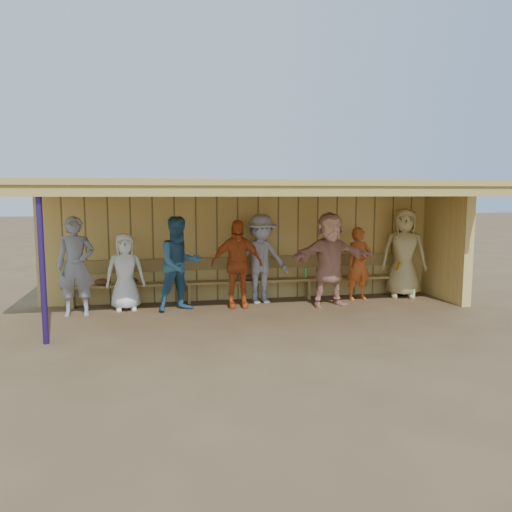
{
  "coord_description": "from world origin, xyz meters",
  "views": [
    {
      "loc": [
        -1.86,
        -9.25,
        2.27
      ],
      "look_at": [
        0.0,
        0.35,
        1.05
      ],
      "focal_mm": 35.0,
      "sensor_mm": 36.0,
      "label": 1
    }
  ],
  "objects_px": {
    "player_g": "(359,264)",
    "player_f": "(330,259)",
    "player_b": "(125,272)",
    "player_e": "(261,259)",
    "player_a": "(76,266)",
    "player_c": "(180,264)",
    "player_h": "(404,253)",
    "player_d": "(237,264)",
    "bench": "(249,276)"
  },
  "relations": [
    {
      "from": "player_a",
      "to": "player_h",
      "type": "distance_m",
      "value": 6.83
    },
    {
      "from": "player_c",
      "to": "player_g",
      "type": "distance_m",
      "value": 3.82
    },
    {
      "from": "player_d",
      "to": "player_a",
      "type": "bearing_deg",
      "value": -178.4
    },
    {
      "from": "player_a",
      "to": "player_d",
      "type": "bearing_deg",
      "value": 0.4
    },
    {
      "from": "player_a",
      "to": "player_f",
      "type": "xyz_separation_m",
      "value": [
        4.91,
        -0.11,
        0.02
      ]
    },
    {
      "from": "player_e",
      "to": "player_a",
      "type": "bearing_deg",
      "value": 175.63
    },
    {
      "from": "player_g",
      "to": "bench",
      "type": "height_order",
      "value": "player_g"
    },
    {
      "from": "player_g",
      "to": "player_f",
      "type": "bearing_deg",
      "value": -160.72
    },
    {
      "from": "player_d",
      "to": "player_e",
      "type": "relative_size",
      "value": 0.95
    },
    {
      "from": "player_g",
      "to": "player_h",
      "type": "height_order",
      "value": "player_h"
    },
    {
      "from": "player_d",
      "to": "player_h",
      "type": "bearing_deg",
      "value": 3.56
    },
    {
      "from": "player_c",
      "to": "player_h",
      "type": "bearing_deg",
      "value": -16.69
    },
    {
      "from": "player_f",
      "to": "player_g",
      "type": "distance_m",
      "value": 0.94
    },
    {
      "from": "player_f",
      "to": "player_h",
      "type": "distance_m",
      "value": 1.97
    },
    {
      "from": "player_f",
      "to": "player_a",
      "type": "bearing_deg",
      "value": 171.82
    },
    {
      "from": "player_g",
      "to": "bench",
      "type": "distance_m",
      "value": 2.37
    },
    {
      "from": "player_b",
      "to": "player_f",
      "type": "distance_m",
      "value": 4.07
    },
    {
      "from": "player_a",
      "to": "bench",
      "type": "relative_size",
      "value": 0.25
    },
    {
      "from": "player_b",
      "to": "player_f",
      "type": "xyz_separation_m",
      "value": [
        4.05,
        -0.4,
        0.2
      ]
    },
    {
      "from": "player_b",
      "to": "bench",
      "type": "bearing_deg",
      "value": 2.81
    },
    {
      "from": "player_e",
      "to": "player_g",
      "type": "relative_size",
      "value": 1.19
    },
    {
      "from": "player_c",
      "to": "player_b",
      "type": "bearing_deg",
      "value": 146.94
    },
    {
      "from": "player_c",
      "to": "bench",
      "type": "relative_size",
      "value": 0.24
    },
    {
      "from": "player_e",
      "to": "player_h",
      "type": "relative_size",
      "value": 0.95
    },
    {
      "from": "player_a",
      "to": "player_b",
      "type": "relative_size",
      "value": 1.23
    },
    {
      "from": "player_c",
      "to": "player_g",
      "type": "height_order",
      "value": "player_c"
    },
    {
      "from": "player_d",
      "to": "bench",
      "type": "xyz_separation_m",
      "value": [
        0.36,
        0.6,
        -0.35
      ]
    },
    {
      "from": "player_e",
      "to": "player_g",
      "type": "distance_m",
      "value": 2.13
    },
    {
      "from": "player_g",
      "to": "bench",
      "type": "relative_size",
      "value": 0.21
    },
    {
      "from": "player_d",
      "to": "player_g",
      "type": "relative_size",
      "value": 1.13
    },
    {
      "from": "player_a",
      "to": "player_g",
      "type": "height_order",
      "value": "player_a"
    },
    {
      "from": "player_b",
      "to": "player_a",
      "type": "bearing_deg",
      "value": -168.76
    },
    {
      "from": "player_e",
      "to": "player_f",
      "type": "distance_m",
      "value": 1.41
    },
    {
      "from": "player_d",
      "to": "player_f",
      "type": "relative_size",
      "value": 0.92
    },
    {
      "from": "player_a",
      "to": "player_c",
      "type": "distance_m",
      "value": 1.92
    },
    {
      "from": "player_e",
      "to": "player_h",
      "type": "distance_m",
      "value": 3.22
    },
    {
      "from": "player_f",
      "to": "bench",
      "type": "bearing_deg",
      "value": 143.9
    },
    {
      "from": "player_e",
      "to": "player_h",
      "type": "xyz_separation_m",
      "value": [
        3.21,
        0.02,
        0.05
      ]
    },
    {
      "from": "player_b",
      "to": "player_g",
      "type": "xyz_separation_m",
      "value": [
        4.86,
        0.04,
        0.02
      ]
    },
    {
      "from": "player_a",
      "to": "player_g",
      "type": "bearing_deg",
      "value": 1.2
    },
    {
      "from": "player_g",
      "to": "player_h",
      "type": "xyz_separation_m",
      "value": [
        1.09,
        0.1,
        0.2
      ]
    },
    {
      "from": "player_c",
      "to": "bench",
      "type": "bearing_deg",
      "value": 3.23
    },
    {
      "from": "player_c",
      "to": "player_e",
      "type": "height_order",
      "value": "player_e"
    },
    {
      "from": "player_a",
      "to": "player_d",
      "type": "relative_size",
      "value": 1.06
    },
    {
      "from": "player_d",
      "to": "player_b",
      "type": "bearing_deg",
      "value": 175.07
    },
    {
      "from": "player_a",
      "to": "player_f",
      "type": "bearing_deg",
      "value": -3.38
    },
    {
      "from": "player_d",
      "to": "player_e",
      "type": "bearing_deg",
      "value": 25.87
    },
    {
      "from": "player_h",
      "to": "player_a",
      "type": "bearing_deg",
      "value": -155.06
    },
    {
      "from": "player_a",
      "to": "player_e",
      "type": "relative_size",
      "value": 1.01
    },
    {
      "from": "player_a",
      "to": "player_f",
      "type": "height_order",
      "value": "player_f"
    }
  ]
}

